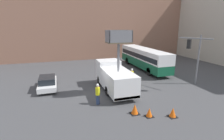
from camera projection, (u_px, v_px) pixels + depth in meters
ground_plane at (109, 94)px, 17.25m from camera, size 120.00×120.00×0.00m
building_backdrop_far at (78, 20)px, 36.94m from camera, size 44.00×10.00×15.13m
utility_truck at (114, 76)px, 17.93m from camera, size 2.43×6.85×6.20m
city_bus at (144, 57)px, 26.97m from camera, size 2.44×12.26×3.14m
traffic_light_pole at (195, 52)px, 18.55m from camera, size 3.18×2.93×5.62m
road_worker_near_truck at (98, 94)px, 14.91m from camera, size 0.38×0.38×1.86m
road_worker_directing at (132, 76)px, 20.26m from camera, size 0.38×0.38×1.80m
traffic_cone_near_truck at (149, 113)px, 13.00m from camera, size 0.60×0.60×0.68m
traffic_cone_mid_road at (135, 109)px, 13.40m from camera, size 0.69×0.69×0.78m
traffic_cone_far_side at (173, 113)px, 12.96m from camera, size 0.63×0.63×0.73m
parked_car_curbside at (47, 83)px, 18.58m from camera, size 1.80×4.39×1.39m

